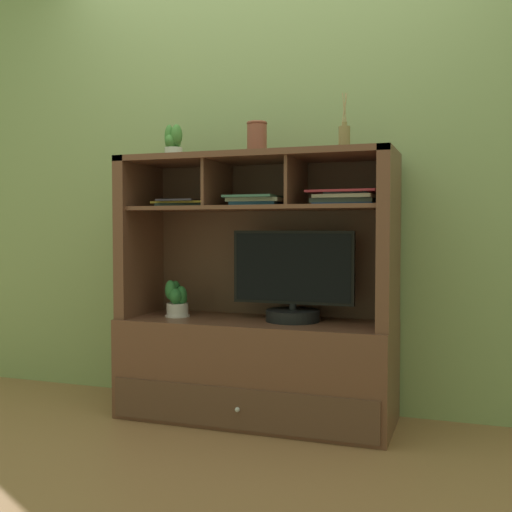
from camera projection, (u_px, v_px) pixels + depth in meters
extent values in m
cube|color=#9A6944|center=(256.00, 420.00, 3.13)|extent=(6.00, 6.00, 0.02)
cube|color=#8CA166|center=(273.00, 148.00, 3.33)|extent=(6.00, 0.02, 2.80)
cube|color=brown|center=(256.00, 369.00, 3.12)|extent=(1.38, 0.50, 0.50)
cube|color=brown|center=(238.00, 409.00, 2.89)|extent=(1.32, 0.01, 0.20)
sphere|color=silver|center=(237.00, 410.00, 2.88)|extent=(0.02, 0.02, 0.02)
cube|color=brown|center=(140.00, 237.00, 3.31)|extent=(0.06, 0.45, 0.83)
cube|color=brown|center=(389.00, 238.00, 2.87)|extent=(0.06, 0.45, 0.83)
cube|color=brown|center=(269.00, 240.00, 3.29)|extent=(1.32, 0.02, 0.80)
cube|color=brown|center=(256.00, 158.00, 3.07)|extent=(1.38, 0.45, 0.03)
cube|color=brown|center=(256.00, 208.00, 3.09)|extent=(1.26, 0.40, 0.02)
cube|color=brown|center=(217.00, 184.00, 3.15)|extent=(0.02, 0.38, 0.23)
cube|color=brown|center=(296.00, 182.00, 3.01)|extent=(0.02, 0.38, 0.23)
cylinder|color=black|center=(293.00, 315.00, 3.06)|extent=(0.27, 0.27, 0.06)
cylinder|color=black|center=(293.00, 307.00, 3.06)|extent=(0.04, 0.04, 0.03)
cube|color=black|center=(293.00, 267.00, 3.05)|extent=(0.62, 0.03, 0.36)
cube|color=black|center=(292.00, 267.00, 3.04)|extent=(0.59, 0.00, 0.33)
cylinder|color=silver|center=(177.00, 310.00, 3.22)|extent=(0.11, 0.11, 0.07)
cylinder|color=silver|center=(177.00, 316.00, 3.22)|extent=(0.13, 0.13, 0.01)
ellipsoid|color=#2B6C35|center=(181.00, 295.00, 3.22)|extent=(0.06, 0.07, 0.10)
ellipsoid|color=#2B6C35|center=(181.00, 299.00, 3.24)|extent=(0.06, 0.07, 0.07)
ellipsoid|color=#2B6C35|center=(175.00, 289.00, 3.25)|extent=(0.05, 0.08, 0.09)
ellipsoid|color=#2B6C35|center=(170.00, 290.00, 3.20)|extent=(0.06, 0.06, 0.10)
ellipsoid|color=#2B6C35|center=(176.00, 296.00, 3.19)|extent=(0.07, 0.08, 0.08)
cube|color=navy|center=(345.00, 204.00, 2.96)|extent=(0.29, 0.24, 0.01)
cube|color=slate|center=(344.00, 201.00, 2.95)|extent=(0.30, 0.19, 0.02)
cube|color=beige|center=(347.00, 197.00, 2.95)|extent=(0.29, 0.28, 0.02)
cube|color=#383E48|center=(348.00, 194.00, 2.95)|extent=(0.22, 0.25, 0.01)
cube|color=#A82A3A|center=(346.00, 192.00, 2.94)|extent=(0.34, 0.31, 0.01)
cube|color=#285584|center=(256.00, 204.00, 3.09)|extent=(0.25, 0.25, 0.02)
cube|color=beige|center=(258.00, 200.00, 3.10)|extent=(0.28, 0.26, 0.02)
cube|color=#416E5D|center=(257.00, 197.00, 3.09)|extent=(0.26, 0.30, 0.01)
cube|color=#2C3B37|center=(187.00, 206.00, 3.23)|extent=(0.30, 0.27, 0.02)
cube|color=gold|center=(186.00, 203.00, 3.22)|extent=(0.30, 0.22, 0.01)
cube|color=#3B3445|center=(185.00, 201.00, 3.22)|extent=(0.20, 0.28, 0.01)
cylinder|color=olive|center=(344.00, 139.00, 2.91)|extent=(0.06, 0.06, 0.11)
cylinder|color=olive|center=(344.00, 124.00, 2.90)|extent=(0.02, 0.02, 0.02)
cylinder|color=tan|center=(345.00, 110.00, 2.90)|extent=(0.00, 0.02, 0.16)
cylinder|color=tan|center=(345.00, 110.00, 2.90)|extent=(0.03, 0.01, 0.16)
cylinder|color=tan|center=(344.00, 110.00, 2.90)|extent=(0.02, 0.02, 0.16)
cylinder|color=tan|center=(344.00, 110.00, 2.90)|extent=(0.01, 0.02, 0.16)
cylinder|color=tan|center=(345.00, 109.00, 2.90)|extent=(0.02, 0.01, 0.16)
cylinder|color=silver|center=(173.00, 153.00, 3.20)|extent=(0.09, 0.09, 0.05)
cylinder|color=silver|center=(173.00, 157.00, 3.20)|extent=(0.11, 0.11, 0.01)
ellipsoid|color=#458239|center=(177.00, 135.00, 3.19)|extent=(0.05, 0.08, 0.11)
ellipsoid|color=#458239|center=(175.00, 141.00, 3.22)|extent=(0.06, 0.07, 0.09)
ellipsoid|color=#458239|center=(169.00, 137.00, 3.21)|extent=(0.05, 0.04, 0.13)
ellipsoid|color=#458239|center=(170.00, 141.00, 3.18)|extent=(0.05, 0.06, 0.07)
cylinder|color=brown|center=(257.00, 140.00, 3.08)|extent=(0.10, 0.10, 0.15)
torus|color=brown|center=(257.00, 123.00, 3.08)|extent=(0.11, 0.11, 0.02)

